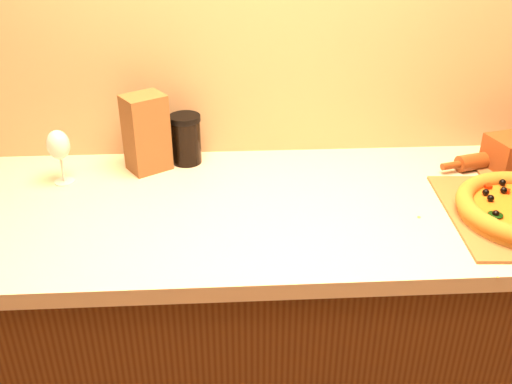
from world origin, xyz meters
name	(u,v)px	position (x,y,z in m)	size (l,w,h in m)	color
cabinet	(288,340)	(0.00, 1.43, 0.43)	(2.80, 0.65, 0.86)	#48240F
countertop	(293,209)	(0.00, 1.43, 0.88)	(2.84, 0.68, 0.04)	beige
rolling_pin	(494,159)	(0.60, 1.60, 0.92)	(0.34, 0.11, 0.05)	#5A2B0F
wine_glass	(58,146)	(-0.61, 1.57, 1.01)	(0.06, 0.06, 0.15)	silver
paper_bag	(146,133)	(-0.39, 1.65, 1.01)	(0.11, 0.09, 0.22)	brown
dark_jar	(186,139)	(-0.28, 1.68, 0.97)	(0.09, 0.09, 0.14)	black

